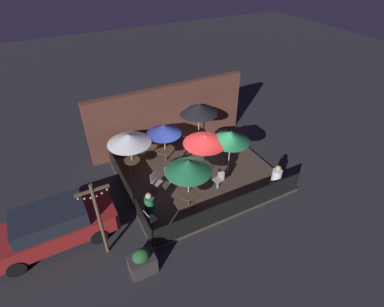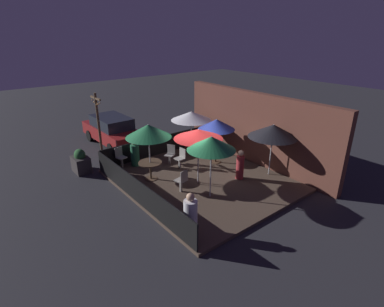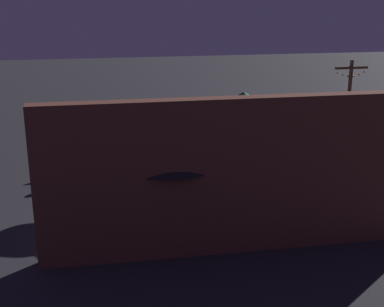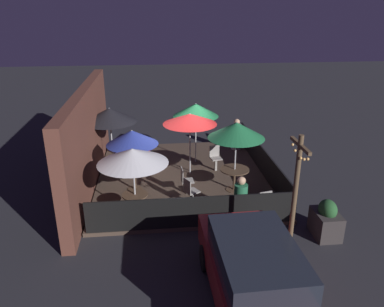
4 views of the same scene
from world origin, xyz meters
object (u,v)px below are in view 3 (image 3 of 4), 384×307
dining_table_1 (328,185)px  patio_umbrella_5 (160,111)px  patio_chair_3 (296,145)px  patio_chair_0 (262,170)px  patio_umbrella_4 (203,113)px  patio_umbrella_1 (332,134)px  patio_umbrella_3 (170,152)px  patio_chair_1 (286,168)px  planter_box (304,136)px  patio_umbrella_0 (244,101)px  patio_chair_2 (189,158)px  patron_1 (184,189)px  light_post (348,104)px  patron_0 (113,147)px  dining_table_0 (242,149)px  dining_table_2 (263,190)px  patron_2 (295,150)px

dining_table_1 → patio_umbrella_5: bearing=-29.4°
dining_table_1 → patio_chair_3: bearing=-98.4°
patio_umbrella_5 → patio_chair_0: bearing=166.6°
patio_umbrella_4 → patio_umbrella_5: size_ratio=0.97×
patio_umbrella_5 → dining_table_1: size_ratio=3.16×
patio_umbrella_1 → patio_umbrella_4: (2.90, -1.93, 0.20)m
patio_umbrella_3 → patio_chair_1: 4.83m
planter_box → patio_umbrella_5: bearing=28.8°
patio_umbrella_0 → planter_box: bearing=-144.7°
dining_table_1 → patio_chair_1: bearing=-72.7°
patio_umbrella_5 → patio_chair_2: patio_umbrella_5 is taller
patron_1 → light_post: 7.13m
patio_chair_0 → patron_0: 4.82m
patio_umbrella_4 → patio_chair_2: bearing=-76.8°
dining_table_0 → patron_0: bearing=-13.3°
patio_umbrella_0 → patio_umbrella_5: bearing=20.9°
patio_umbrella_3 → patio_chair_3: (-4.77, -4.77, -1.49)m
dining_table_1 → patio_chair_2: 4.29m
patio_umbrella_3 → dining_table_0: patio_umbrella_3 is taller
patio_umbrella_3 → patron_0: bearing=-78.3°
patio_umbrella_0 → dining_table_2: 3.75m
patio_chair_1 → patron_2: size_ratio=0.71×
dining_table_2 → patron_0: 5.58m
patio_umbrella_1 → patron_1: bearing=-4.5°
patio_umbrella_3 → patio_chair_0: bearing=-138.2°
dining_table_0 → patio_umbrella_3: bearing=56.7°
patio_chair_1 → patio_chair_3: patio_chair_3 is taller
patio_umbrella_0 → patio_umbrella_1: (-1.38, 3.29, -0.21)m
patio_umbrella_3 → patio_chair_2: size_ratio=2.38×
light_post → patio_chair_2: bearing=10.2°
dining_table_0 → patio_chair_1: size_ratio=1.09×
dining_table_1 → dining_table_2: dining_table_2 is taller
patio_umbrella_3 → patio_chair_1: patio_umbrella_3 is taller
patio_umbrella_3 → planter_box: bearing=-131.8°
patio_umbrella_4 → planter_box: 5.75m
dining_table_1 → dining_table_0: bearing=-67.3°
patio_umbrella_0 → patron_1: patio_umbrella_0 is taller
patio_umbrella_0 → patio_umbrella_5: patio_umbrella_0 is taller
patio_umbrella_3 → dining_table_0: 5.36m
patio_umbrella_5 → light_post: 6.59m
dining_table_1 → patron_1: (3.71, -0.29, 0.03)m
patron_0 → light_post: size_ratio=0.41×
patron_0 → patron_2: patron_0 is taller
patio_umbrella_5 → patron_1: bearing=99.7°
planter_box → light_post: 2.15m
dining_table_2 → patron_0: (3.54, -4.31, 0.02)m
dining_table_1 → light_post: size_ratio=0.23×
patio_umbrella_4 → patio_chair_3: (-3.44, -1.80, -1.62)m
dining_table_2 → patio_chair_2: (1.36, -3.02, -0.06)m
patio_chair_1 → patio_chair_3: (-1.08, -2.04, 0.03)m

